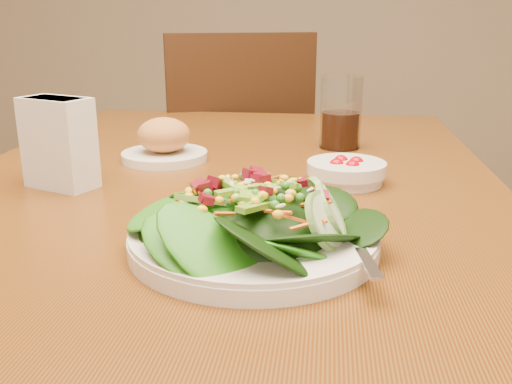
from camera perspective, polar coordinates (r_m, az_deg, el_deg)
dining_table at (r=0.92m, az=-3.89°, el=-5.57°), size 0.90×1.40×0.75m
chair_far at (r=1.81m, az=-2.20°, el=1.32°), size 0.57×0.57×0.96m
salad_plate at (r=0.65m, az=0.65°, el=-3.16°), size 0.29×0.29×0.08m
bread_plate at (r=1.06m, az=-9.18°, el=4.86°), size 0.16×0.16×0.08m
tomato_bowl at (r=0.91m, az=9.01°, el=2.03°), size 0.12×0.12×0.04m
drinking_glass at (r=1.15m, az=8.46°, el=7.39°), size 0.08×0.08×0.14m
napkin_holder at (r=0.92m, az=-19.14°, el=4.88°), size 0.12×0.09×0.14m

